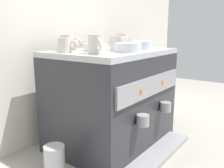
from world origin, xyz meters
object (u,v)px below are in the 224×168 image
ceramic_cup_2 (65,45)px  ceramic_bowl_0 (95,47)px  espresso_machine (113,98)px  ceramic_bowl_1 (128,48)px  ceramic_bowl_2 (142,45)px  milk_pitcher (55,162)px  ceramic_cup_1 (117,43)px  ceramic_cup_3 (96,44)px  ceramic_cup_0 (68,43)px  coffee_grinder (152,82)px  ceramic_cup_4 (122,41)px

ceramic_cup_2 → ceramic_bowl_0: ceramic_cup_2 is taller
espresso_machine → ceramic_bowl_1: bearing=-114.5°
ceramic_bowl_2 → milk_pitcher: (-0.55, 0.09, -0.45)m
espresso_machine → ceramic_cup_1: 0.29m
ceramic_cup_1 → milk_pitcher: (-0.43, 0.01, -0.47)m
ceramic_cup_3 → ceramic_cup_0: bearing=78.7°
ceramic_cup_3 → milk_pitcher: ceramic_cup_3 is taller
ceramic_cup_0 → ceramic_cup_1: 0.25m
ceramic_bowl_2 → ceramic_bowl_0: bearing=150.4°
ceramic_cup_1 → ceramic_cup_0: bearing=137.5°
espresso_machine → milk_pitcher: size_ratio=4.38×
coffee_grinder → espresso_machine: bearing=-175.3°
espresso_machine → ceramic_cup_2: bearing=161.0°
ceramic_cup_2 → ceramic_cup_3: 0.16m
ceramic_bowl_1 → milk_pitcher: 0.59m
espresso_machine → ceramic_bowl_0: ceramic_bowl_0 is taller
ceramic_cup_0 → ceramic_bowl_2: ceramic_cup_0 is taller
ceramic_cup_0 → ceramic_bowl_2: 0.39m
ceramic_cup_1 → milk_pitcher: ceramic_cup_1 is taller
ceramic_bowl_0 → ceramic_cup_4: bearing=-5.3°
ceramic_cup_3 → coffee_grinder: size_ratio=0.21×
espresso_machine → ceramic_cup_1: bearing=-60.7°
espresso_machine → ceramic_bowl_1: (-0.06, -0.13, 0.27)m
espresso_machine → ceramic_cup_3: bearing=-161.6°
espresso_machine → ceramic_cup_4: size_ratio=5.80×
ceramic_cup_4 → ceramic_bowl_1: ceramic_cup_4 is taller
coffee_grinder → milk_pitcher: 0.98m
ceramic_cup_0 → ceramic_bowl_0: size_ratio=0.87×
ceramic_cup_1 → ceramic_bowl_0: ceramic_cup_1 is taller
ceramic_cup_0 → ceramic_cup_4: size_ratio=0.92×
ceramic_bowl_1 → ceramic_bowl_2: 0.19m
ceramic_cup_3 → ceramic_bowl_1: (0.16, -0.06, -0.02)m
ceramic_bowl_1 → ceramic_cup_3: bearing=159.8°
ceramic_cup_0 → milk_pitcher: ceramic_cup_0 is taller
milk_pitcher → ceramic_cup_4: bearing=2.6°
ceramic_cup_0 → ceramic_cup_3: ceramic_cup_3 is taller
ceramic_cup_3 → milk_pitcher: size_ratio=0.69×
ceramic_cup_2 → ceramic_bowl_0: size_ratio=0.85×
ceramic_cup_3 → ceramic_bowl_0: 0.16m
ceramic_cup_3 → milk_pitcher: 0.52m
ceramic_cup_1 → espresso_machine: bearing=119.3°
ceramic_cup_1 → ceramic_cup_4: size_ratio=1.03×
espresso_machine → ceramic_cup_3: ceramic_cup_3 is taller
ceramic_cup_2 → ceramic_bowl_2: 0.42m
ceramic_cup_2 → ceramic_bowl_0: (0.15, -0.05, -0.01)m
espresso_machine → ceramic_bowl_2: bearing=-37.2°
ceramic_cup_1 → ceramic_bowl_0: size_ratio=0.98×
ceramic_cup_4 → ceramic_bowl_1: size_ratio=0.87×
coffee_grinder → ceramic_bowl_0: bearing=-178.9°
ceramic_bowl_0 → milk_pitcher: size_ratio=0.80×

